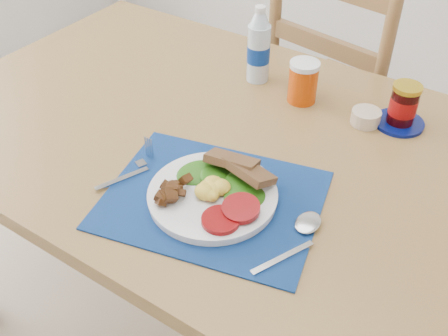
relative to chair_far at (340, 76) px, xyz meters
The scene contains 10 objects.
table 0.66m from the chair_far, 93.70° to the right, with size 1.40×0.90×0.75m.
chair_far is the anchor object (origin of this frame).
placemat 0.87m from the chair_far, 84.38° to the right, with size 0.41×0.32×0.00m, color black.
breakfast_plate 0.88m from the chair_far, 84.73° to the right, with size 0.25×0.25×0.06m.
fork 0.89m from the chair_far, 96.71° to the right, with size 0.06×0.17×0.00m.
spoon 0.90m from the chair_far, 72.22° to the right, with size 0.07×0.19×0.01m.
water_bottle 0.48m from the chair_far, 101.50° to the right, with size 0.06×0.06×0.20m.
juice_glass 0.48m from the chair_far, 81.88° to the right, with size 0.07×0.07×0.10m, color #B73904.
ramekin 0.52m from the chair_far, 62.21° to the right, with size 0.07×0.07×0.03m, color tan.
jam_on_saucer 0.54m from the chair_far, 53.16° to the right, with size 0.12×0.12×0.10m.
Camera 1 is at (0.56, -0.61, 1.45)m, focal length 42.00 mm.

